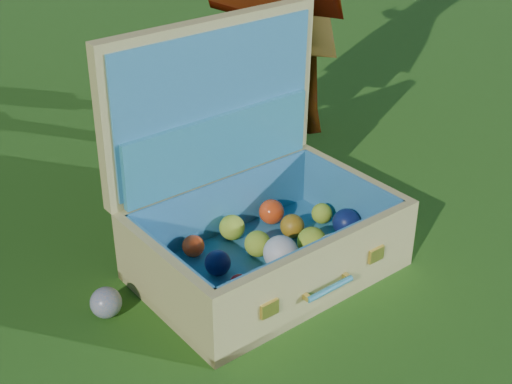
# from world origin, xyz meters

# --- Properties ---
(ground) EXTENTS (60.00, 60.00, 0.00)m
(ground) POSITION_xyz_m (0.00, 0.00, 0.00)
(ground) COLOR #215114
(ground) RESTS_ON ground
(stray_ball) EXTENTS (0.07, 0.07, 0.07)m
(stray_ball) POSITION_xyz_m (-0.38, 0.07, 0.03)
(stray_ball) COLOR teal
(stray_ball) RESTS_ON ground
(suitcase) EXTENTS (0.70, 0.59, 0.57)m
(suitcase) POSITION_xyz_m (-0.01, 0.17, 0.16)
(suitcase) COLOR tan
(suitcase) RESTS_ON ground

